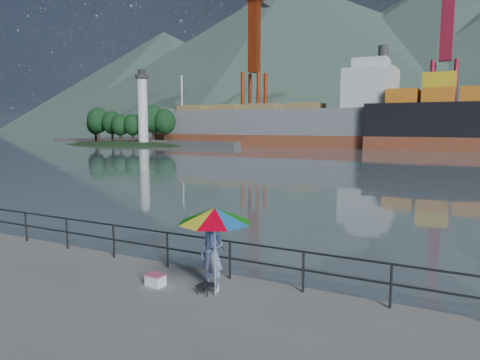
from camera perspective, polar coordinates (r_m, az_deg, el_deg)
name	(u,v)px	position (r m, az deg, el deg)	size (l,w,h in m)	color
harbor_water	(428,138)	(138.07, 23.73, 5.11)	(500.00, 280.00, 0.00)	slate
far_dock	(468,144)	(100.87, 28.14, 4.24)	(200.00, 40.00, 0.40)	#514F4C
guardrail	(140,245)	(12.96, -13.24, -8.41)	(22.00, 0.06, 1.03)	#2D3033
lighthouse_islet	(124,142)	(94.14, -15.15, 4.85)	(48.00, 26.40, 19.20)	#263F1E
fisherman	(212,254)	(10.48, -3.73, -9.78)	(0.67, 0.44, 1.83)	navy
beach_umbrella	(215,215)	(9.87, -3.38, -4.73)	(1.84, 1.84, 2.12)	white
folding_stool	(206,289)	(10.53, -4.60, -14.27)	(0.39, 0.39, 0.23)	black
cooler_bag	(155,280)	(11.19, -11.21, -13.00)	(0.46, 0.31, 0.27)	white
fishing_rod	(217,271)	(12.05, -3.08, -12.03)	(0.02, 0.02, 1.91)	black
bulk_carrier	(288,124)	(87.19, 6.38, 7.38)	(56.12, 9.71, 14.50)	brown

